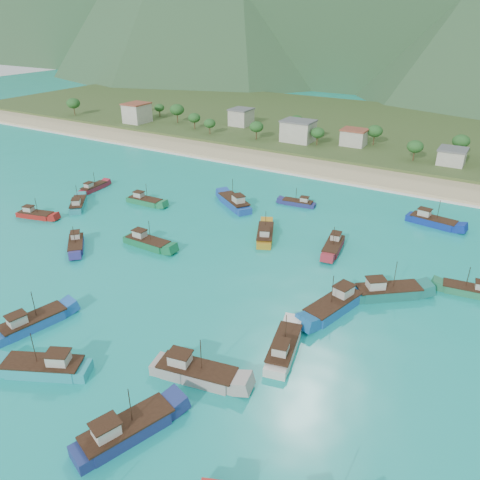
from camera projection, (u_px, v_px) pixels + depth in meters
The scene contains 25 objects.
ground at pixel (207, 303), 78.04m from camera, with size 600.00×600.00×0.00m, color #0D958A.
beach at pixel (357, 174), 139.06m from camera, with size 400.00×18.00×1.20m, color beige.
land at pixel (405, 133), 186.18m from camera, with size 400.00×110.00×2.40m, color #385123.
surf_line at pixel (346, 184), 131.72m from camera, with size 400.00×2.50×0.08m, color white.
village at pixel (385, 142), 153.88m from camera, with size 219.10×26.36×7.50m.
vegetation at pixel (370, 139), 157.37m from camera, with size 276.73×25.43×8.15m.
boat_1 at pixel (284, 349), 66.27m from camera, with size 5.46×11.27×6.40m.
boat_2 at pixel (32, 323), 71.67m from camera, with size 5.67×11.42×6.48m.
boat_4 at pixel (265, 235), 99.80m from camera, with size 7.32×11.04×6.32m.
boat_9 at pixel (387, 292), 79.32m from camera, with size 11.73×10.27×7.15m.
boat_11 at pixel (298, 203), 116.86m from camera, with size 8.56×3.45×4.92m.
boat_12 at pixel (45, 368), 62.57m from camera, with size 12.10×8.25×6.95m.
boat_13 at pixel (469, 291), 80.18m from camera, with size 9.68×3.92×5.56m.
boat_14 at pixel (148, 243), 96.41m from camera, with size 10.80×3.34×6.35m.
boat_15 at pixel (94, 188), 126.77m from camera, with size 3.16×8.96×5.21m.
boat_16 at pixel (76, 245), 95.97m from camera, with size 8.57×8.41×5.48m.
boat_17 at pixel (145, 201), 117.69m from camera, with size 9.92×3.34×5.79m.
boat_19 at pixel (333, 247), 95.05m from camera, with size 4.35×10.25×5.87m.
boat_20 at pixel (36, 215), 109.92m from camera, with size 9.47×4.80×5.37m.
boat_23 at pixel (195, 373), 61.71m from camera, with size 12.24×5.65×6.97m.
boat_25 at pixel (78, 205), 115.55m from camera, with size 8.58×9.47×5.85m.
boat_26 at pixel (126, 431), 53.16m from camera, with size 7.35×12.42×7.05m.
boat_27 at pixel (432, 222), 106.03m from camera, with size 11.49×4.86×6.58m.
boat_28 at pixel (234, 203), 115.89m from camera, with size 12.35×9.87×7.31m.
boat_29 at pixel (334, 306), 75.54m from camera, with size 6.98×13.08×7.41m.
Camera 1 is at (37.94, -53.51, 43.90)m, focal length 35.00 mm.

